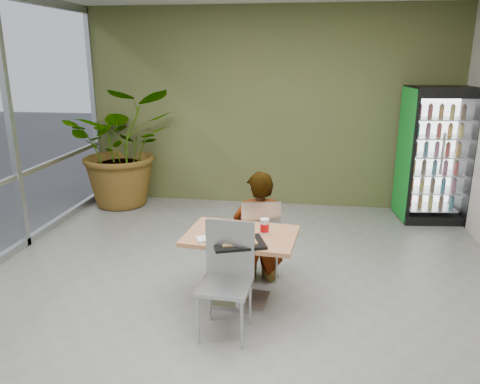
# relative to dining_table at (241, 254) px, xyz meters

# --- Properties ---
(ground) EXTENTS (7.00, 7.00, 0.00)m
(ground) POSITION_rel_dining_table_xyz_m (-0.05, -0.12, -0.54)
(ground) COLOR gray
(ground) RESTS_ON ground
(room_envelope) EXTENTS (6.00, 7.00, 3.20)m
(room_envelope) POSITION_rel_dining_table_xyz_m (-0.05, -0.12, 1.06)
(room_envelope) COLOR #BCB7A9
(room_envelope) RESTS_ON ground
(dining_table) EXTENTS (1.14, 0.85, 0.75)m
(dining_table) POSITION_rel_dining_table_xyz_m (0.00, 0.00, 0.00)
(dining_table) COLOR tan
(dining_table) RESTS_ON ground
(chair_far) EXTENTS (0.50, 0.50, 0.95)m
(chair_far) POSITION_rel_dining_table_xyz_m (0.13, 0.52, 0.02)
(chair_far) COLOR #A9ABAD
(chair_far) RESTS_ON ground
(chair_near) EXTENTS (0.48, 0.48, 1.02)m
(chair_near) POSITION_rel_dining_table_xyz_m (-0.05, -0.49, 0.06)
(chair_near) COLOR #A9ABAD
(chair_near) RESTS_ON ground
(seated_woman) EXTENTS (0.64, 0.48, 1.55)m
(seated_woman) POSITION_rel_dining_table_xyz_m (0.11, 0.57, -0.06)
(seated_woman) COLOR black
(seated_woman) RESTS_ON ground
(pizza_plate) EXTENTS (0.29, 0.24, 0.03)m
(pizza_plate) POSITION_rel_dining_table_xyz_m (-0.03, 0.09, 0.23)
(pizza_plate) COLOR white
(pizza_plate) RESTS_ON dining_table
(soda_cup) EXTENTS (0.09, 0.09, 0.16)m
(soda_cup) POSITION_rel_dining_table_xyz_m (0.23, 0.02, 0.29)
(soda_cup) COLOR white
(soda_cup) RESTS_ON dining_table
(napkin_stack) EXTENTS (0.20, 0.20, 0.02)m
(napkin_stack) POSITION_rel_dining_table_xyz_m (-0.33, -0.20, 0.22)
(napkin_stack) COLOR white
(napkin_stack) RESTS_ON dining_table
(cafeteria_tray) EXTENTS (0.57, 0.49, 0.03)m
(cafeteria_tray) POSITION_rel_dining_table_xyz_m (0.01, -0.27, 0.23)
(cafeteria_tray) COLOR black
(cafeteria_tray) RESTS_ON dining_table
(beverage_fridge) EXTENTS (0.99, 0.80, 2.00)m
(beverage_fridge) POSITION_rel_dining_table_xyz_m (2.50, 2.94, 0.46)
(beverage_fridge) COLOR black
(beverage_fridge) RESTS_ON ground
(potted_plant) EXTENTS (2.21, 2.08, 1.96)m
(potted_plant) POSITION_rel_dining_table_xyz_m (-2.41, 2.98, 0.44)
(potted_plant) COLOR #255E29
(potted_plant) RESTS_ON ground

